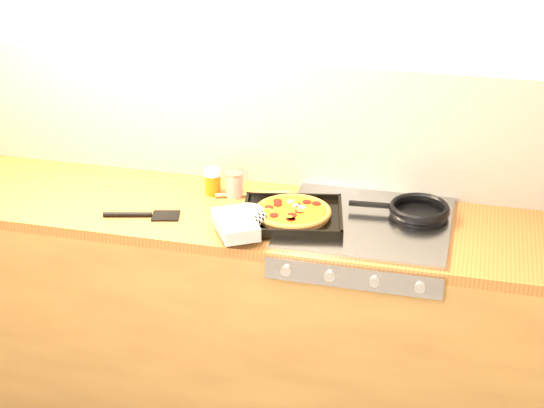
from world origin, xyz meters
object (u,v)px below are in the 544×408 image
(frying_pan, at_px, (418,210))
(juice_glass, at_px, (213,181))
(pizza_on_tray, at_px, (277,215))
(tomato_can, at_px, (234,185))

(frying_pan, xyz_separation_m, juice_glass, (-0.80, 0.03, 0.02))
(juice_glass, bearing_deg, pizza_on_tray, -33.72)
(frying_pan, distance_m, juice_glass, 0.80)
(tomato_can, relative_size, juice_glass, 0.92)
(pizza_on_tray, relative_size, juice_glass, 4.54)
(frying_pan, bearing_deg, juice_glass, 178.13)
(tomato_can, bearing_deg, juice_glass, -179.21)
(pizza_on_tray, distance_m, tomato_can, 0.30)
(pizza_on_tray, xyz_separation_m, juice_glass, (-0.31, 0.21, 0.01))
(frying_pan, bearing_deg, tomato_can, 177.80)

